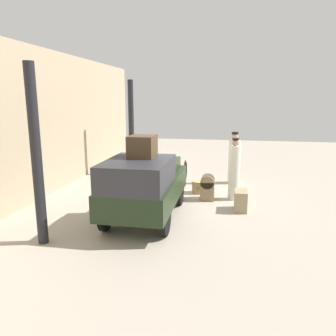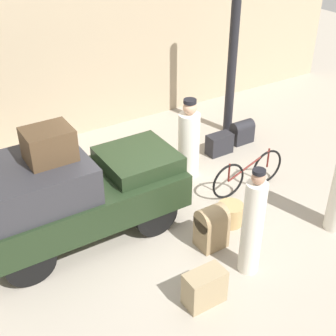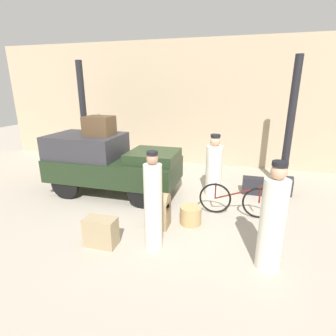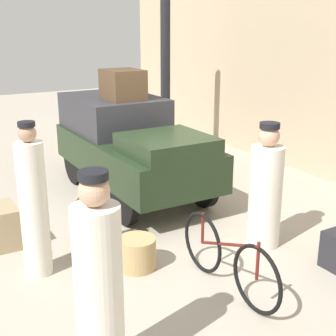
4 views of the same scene
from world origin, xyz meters
TOP-DOWN VIEW (x-y plane):
  - ground_plane at (0.00, 0.00)m, footprint 30.00×30.00m
  - station_building_facade at (0.00, 4.08)m, footprint 16.00×0.15m
  - canopy_pillar_left at (-3.38, 2.24)m, footprint 0.21×0.21m
  - canopy_pillar_right at (3.21, 2.24)m, footprint 0.21×0.21m
  - truck at (-1.58, 0.46)m, footprint 3.56×1.57m
  - bicycle at (1.91, -0.04)m, footprint 1.73×0.04m
  - wicker_basket at (0.96, -0.69)m, footprint 0.47×0.47m
  - porter_with_bicycle at (2.47, -1.78)m, footprint 0.40×0.40m
  - conductor_in_dark_uniform at (1.25, 1.08)m, footprint 0.44×0.44m
  - porter_standing_middle at (0.47, -1.77)m, footprint 0.33×0.33m
  - suitcase_tan_flat at (3.11, 1.57)m, footprint 0.53×0.30m
  - trunk_large_brown at (2.34, 1.44)m, footprint 0.58×0.31m
  - suitcase_black_upright at (0.31, -0.99)m, footprint 0.47×0.40m
  - trunk_umber_medium at (-0.53, -1.95)m, footprint 0.61×0.34m
  - trunk_on_truck_roof at (-1.78, 0.46)m, footprint 0.73×0.60m

SIDE VIEW (x-z plane):
  - ground_plane at x=0.00m, z-range 0.00..0.00m
  - wicker_basket at x=0.96m, z-range 0.00..0.39m
  - trunk_large_brown at x=2.34m, z-range 0.00..0.47m
  - trunk_umber_medium at x=-0.53m, z-range 0.00..0.56m
  - suitcase_tan_flat at x=3.11m, z-range 0.01..0.56m
  - bicycle at x=1.91m, z-range -0.02..0.78m
  - suitcase_black_upright at x=0.31m, z-range 0.02..0.79m
  - conductor_in_dark_uniform at x=1.25m, z-range -0.08..1.61m
  - porter_with_bicycle at x=2.47m, z-range -0.08..1.77m
  - porter_standing_middle at x=0.47m, z-range -0.06..1.80m
  - truck at x=-1.58m, z-range 0.10..1.73m
  - canopy_pillar_left at x=-3.38m, z-range 0.00..3.71m
  - canopy_pillar_right at x=3.21m, z-range 0.00..3.71m
  - trunk_on_truck_roof at x=-1.78m, z-range 1.63..2.14m
  - station_building_facade at x=0.00m, z-range 0.00..4.50m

